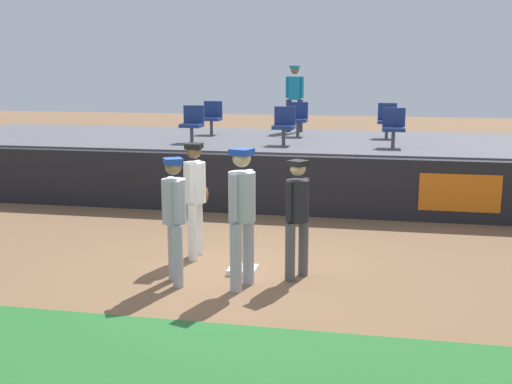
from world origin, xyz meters
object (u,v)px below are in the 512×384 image
Objects in this scene: player_fielder_home at (195,192)px; seat_front_center at (284,124)px; player_coach_visitor at (242,209)px; seat_front_left at (192,122)px; seat_front_right at (394,125)px; seat_back_left at (212,116)px; spectator_hooded at (295,94)px; first_base at (243,270)px; seat_back_right at (387,119)px; seat_back_center at (298,117)px; player_umpire at (297,211)px; player_runner_visitor at (174,212)px.

player_fielder_home is 2.14× the size of seat_front_center.
player_coach_visitor is 2.26× the size of seat_front_left.
seat_front_right is 4.46m from seat_front_left.
seat_front_right is at bearing -21.84° from seat_back_left.
seat_back_left is at bearing 33.47° from spectator_hooded.
first_base is 7.45m from seat_back_right.
seat_back_center is at bearing 90.87° from first_base.
seat_back_left is (-1.44, 6.35, 0.67)m from player_fielder_home.
seat_front_center reaches higher than player_coach_visitor.
seat_front_center is at bearing -180.00° from seat_front_right.
seat_back_center is (0.77, 6.35, 0.67)m from player_fielder_home.
player_umpire is 7.14m from seat_back_center.
first_base is 0.48× the size of seat_back_right.
player_umpire is (1.61, 0.53, -0.03)m from player_runner_visitor.
seat_back_left is (-4.37, 0.00, 0.00)m from seat_back_right.
player_coach_visitor reaches higher than first_base.
player_umpire is 5.38m from seat_front_center.
player_coach_visitor is at bearing 60.56° from player_runner_visitor.
seat_front_left is (-2.10, -0.00, -0.00)m from seat_front_center.
player_coach_visitor reaches higher than player_umpire.
seat_back_center is 1.00× the size of seat_front_right.
seat_front_right is 0.49× the size of spectator_hooded.
seat_back_left is at bearing 108.40° from first_base.
player_coach_visitor is at bearing -86.90° from seat_front_center.
seat_back_right and seat_front_left have the same top height.
seat_front_left is (-3.09, 5.24, 0.73)m from player_umpire.
player_coach_visitor is at bearing -67.28° from seat_front_left.
seat_back_center is 2.83m from seat_front_left.
player_umpire is 2.01× the size of seat_front_left.
spectator_hooded reaches higher than player_fielder_home.
seat_back_right is at bearing -177.16° from player_coach_visitor.
seat_back_right is (2.93, 6.35, 0.67)m from player_fielder_home.
seat_front_right is (2.36, 0.00, 0.00)m from seat_front_center.
seat_back_left is at bearing 90.86° from seat_front_left.
spectator_hooded is at bearing 131.41° from seat_front_right.
seat_back_right is at bearing 22.51° from seat_front_left.
seat_back_left is at bearing 180.00° from seat_back_right.
first_base is at bearing -106.42° from seat_back_right.
seat_front_center is 1.00× the size of seat_back_left.
player_umpire is 2.01× the size of seat_back_left.
seat_back_left is (-0.03, 1.80, 0.00)m from seat_front_left.
player_umpire is 2.01× the size of seat_front_center.
player_fielder_home is at bearing -96.95° from seat_back_center.
player_umpire is at bearing -79.38° from seat_front_center.
seat_back_right and seat_front_center have the same top height.
seat_back_right is 1.00× the size of seat_back_left.
seat_front_right is at bearing 177.58° from player_coach_visitor.
spectator_hooded is (-2.52, 2.86, 0.53)m from seat_front_right.
seat_back_right reaches higher than player_umpire.
seat_back_right is 1.00× the size of seat_front_right.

